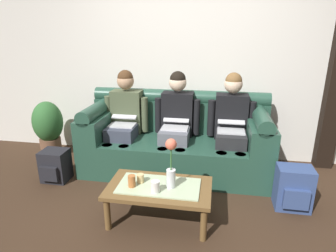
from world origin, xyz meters
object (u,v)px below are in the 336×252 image
couch (176,141)px  flower_vase (171,163)px  person_middle (176,119)px  potted_plant (48,126)px  coffee_table (159,190)px  cup_near_right (132,181)px  cup_far_center (155,187)px  person_left (125,116)px  backpack_left (55,166)px  person_right (231,122)px  backpack_right (293,189)px  cup_near_left (140,178)px

couch → flower_vase: couch is taller
flower_vase → couch: bearing=95.8°
person_middle → potted_plant: bearing=177.3°
coffee_table → potted_plant: bearing=147.2°
cup_near_right → cup_far_center: 0.23m
person_left → backpack_left: bearing=-141.3°
person_right → backpack_right: (0.60, -0.66, -0.44)m
flower_vase → cup_near_left: bearing=173.4°
couch → person_middle: (0.00, -0.00, 0.29)m
person_middle → backpack_left: bearing=-157.7°
couch → potted_plant: (-1.78, 0.08, 0.06)m
cup_near_left → backpack_left: (-1.16, 0.49, -0.21)m
backpack_left → person_middle: bearing=22.3°
person_left → person_right: (1.31, -0.00, 0.00)m
couch → person_left: (-0.65, -0.00, 0.29)m
cup_near_left → cup_near_right: (-0.06, -0.08, 0.01)m
coffee_table → potted_plant: 2.12m
person_right → person_left: bearing=180.0°
couch → backpack_left: couch is taller
couch → cup_near_right: bearing=-101.8°
person_middle → potted_plant: size_ratio=1.57×
person_left → couch: bearing=0.3°
coffee_table → cup_far_center: cup_far_center is taller
person_right → cup_near_left: (-0.83, -1.04, -0.26)m
coffee_table → cup_near_right: size_ratio=8.75×
person_middle → coffee_table: bearing=-90.0°
person_middle → cup_near_right: bearing=-101.8°
potted_plant → person_left: bearing=-4.3°
backpack_right → person_left: bearing=160.8°
potted_plant → backpack_right: bearing=-13.8°
person_middle → flower_vase: person_middle is taller
person_left → backpack_left: person_left is taller
couch → backpack_right: bearing=-28.0°
backpack_right → potted_plant: size_ratio=0.56×
potted_plant → couch: bearing=-2.6°
cup_near_left → cup_far_center: cup_far_center is taller
couch → cup_near_left: bearing=-99.7°
person_right → cup_near_left: size_ratio=15.04×
potted_plant → cup_near_right: bearing=-38.0°
coffee_table → potted_plant: size_ratio=1.20×
couch → person_right: 0.71m
couch → backpack_right: couch is taller
person_left → cup_near_left: bearing=-65.4°
flower_vase → person_left: bearing=125.4°
backpack_left → cup_far_center: bearing=-25.3°
cup_far_center → potted_plant: potted_plant is taller
cup_near_left → potted_plant: size_ratio=0.10×
backpack_left → potted_plant: bearing=124.8°
backpack_right → couch: bearing=152.0°
coffee_table → backpack_left: backpack_left is taller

